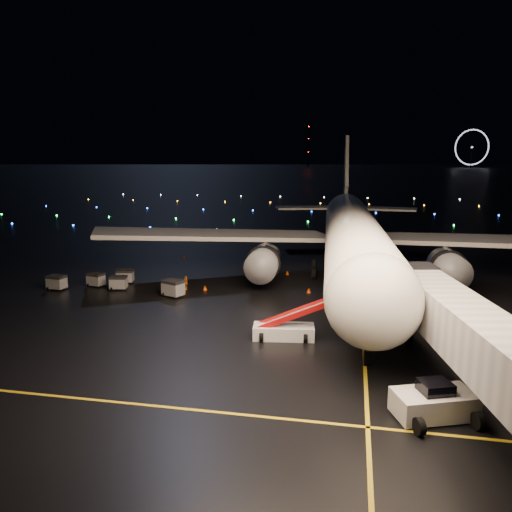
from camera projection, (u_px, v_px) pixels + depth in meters
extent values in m
plane|color=black|center=(338.00, 180.00, 328.27)|extent=(2000.00, 2000.00, 0.00)
cube|color=gold|center=(362.00, 301.00, 51.69)|extent=(0.25, 80.00, 0.02)
cube|color=gold|center=(87.00, 399.00, 30.84)|extent=(60.00, 0.25, 0.02)
cube|color=silver|center=(434.00, 399.00, 28.55)|extent=(5.12, 3.85, 2.17)
imported|color=orange|center=(186.00, 283.00, 56.17)|extent=(0.89, 0.97, 1.59)
cone|color=#F14800|center=(309.00, 290.00, 55.02)|extent=(0.56, 0.56, 0.54)
cone|color=#F14800|center=(288.00, 273.00, 63.53)|extent=(0.53, 0.53, 0.47)
cone|color=#F14800|center=(205.00, 288.00, 56.09)|extent=(0.61, 0.61, 0.55)
cone|color=#F14800|center=(183.00, 257.00, 73.65)|extent=(0.52, 0.52, 0.53)
cylinder|color=black|center=(308.00, 145.00, 756.83)|extent=(1.80, 1.80, 64.00)
cube|color=gray|center=(173.00, 288.00, 53.41)|extent=(2.54, 2.20, 1.81)
cube|color=gray|center=(119.00, 283.00, 56.28)|extent=(2.03, 1.59, 1.55)
cube|color=gray|center=(125.00, 276.00, 59.23)|extent=(2.12, 1.69, 1.60)
cube|color=gray|center=(96.00, 280.00, 57.70)|extent=(2.05, 1.65, 1.53)
cube|color=gray|center=(57.00, 283.00, 56.21)|extent=(2.08, 1.59, 1.63)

